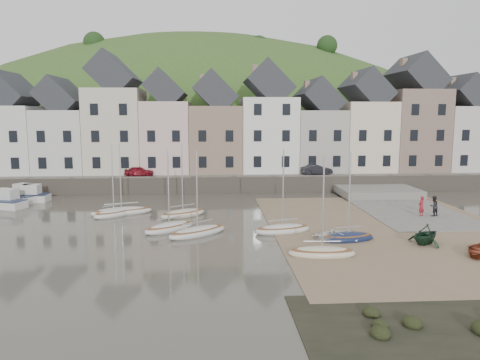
{
  "coord_description": "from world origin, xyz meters",
  "views": [
    {
      "loc": [
        -2.37,
        -32.3,
        8.56
      ],
      "look_at": [
        0.0,
        6.0,
        3.0
      ],
      "focal_mm": 34.03,
      "sensor_mm": 36.0,
      "label": 1
    }
  ],
  "objects": [
    {
      "name": "hillside",
      "position": [
        -5.0,
        60.0,
        -17.99
      ],
      "size": [
        134.4,
        84.0,
        84.0
      ],
      "color": "#355722",
      "rests_on": "ground"
    },
    {
      "name": "car_right",
      "position": [
        9.78,
        19.5,
        2.19
      ],
      "size": [
        3.64,
        1.5,
        1.17
      ],
      "primitive_type": "imported",
      "rotation": [
        0.0,
        0.0,
        1.64
      ],
      "color": "black",
      "rests_on": "quay_street"
    },
    {
      "name": "seawall",
      "position": [
        0.0,
        17.0,
        0.9
      ],
      "size": [
        70.0,
        1.2,
        1.8
      ],
      "primitive_type": "cube",
      "color": "slate",
      "rests_on": "ground"
    },
    {
      "name": "motorboat_0",
      "position": [
        -21.66,
        13.36,
        0.58
      ],
      "size": [
        5.41,
        4.03,
        1.7
      ],
      "color": "silver",
      "rests_on": "ground"
    },
    {
      "name": "sailboat_3",
      "position": [
        -5.57,
        0.79,
        0.26
      ],
      "size": [
        4.18,
        3.86,
        6.32
      ],
      "color": "silver",
      "rests_on": "ground"
    },
    {
      "name": "sailboat_6",
      "position": [
        2.73,
        -0.29,
        0.26
      ],
      "size": [
        4.45,
        2.43,
        6.32
      ],
      "color": "silver",
      "rests_on": "ground"
    },
    {
      "name": "townhouse_terrace",
      "position": [
        1.76,
        24.0,
        7.32
      ],
      "size": [
        61.05,
        8.0,
        13.93
      ],
      "color": "silver",
      "rests_on": "quay_land"
    },
    {
      "name": "slipway",
      "position": [
        15.0,
        8.0,
        0.06
      ],
      "size": [
        8.0,
        18.0,
        0.12
      ],
      "primitive_type": "cube",
      "color": "slate",
      "rests_on": "ground"
    },
    {
      "name": "shore_rocks",
      "position": [
        8.65,
        -15.21,
        0.12
      ],
      "size": [
        14.0,
        6.0,
        0.76
      ],
      "color": "black",
      "rests_on": "ground"
    },
    {
      "name": "rowboat_green",
      "position": [
        11.63,
        -4.0,
        0.74
      ],
      "size": [
        3.37,
        3.26,
        1.36
      ],
      "primitive_type": "imported",
      "rotation": [
        0.0,
        0.0,
        -1.01
      ],
      "color": "#163220",
      "rests_on": "beach"
    },
    {
      "name": "sailboat_7",
      "position": [
        4.24,
        -6.0,
        0.27
      ],
      "size": [
        4.19,
        1.79,
        6.32
      ],
      "color": "beige",
      "rests_on": "ground"
    },
    {
      "name": "person_dark",
      "position": [
        16.09,
        3.86,
        0.97
      ],
      "size": [
        1.01,
        0.93,
        1.69
      ],
      "primitive_type": "imported",
      "rotation": [
        0.0,
        0.0,
        3.57
      ],
      "color": "black",
      "rests_on": "slipway"
    },
    {
      "name": "sailboat_0",
      "position": [
        -10.22,
        6.72,
        0.26
      ],
      "size": [
        5.43,
        3.02,
        6.32
      ],
      "color": "silver",
      "rests_on": "ground"
    },
    {
      "name": "sailboat_5",
      "position": [
        6.82,
        -2.77,
        0.27
      ],
      "size": [
        3.96,
        2.17,
        6.32
      ],
      "color": "#152044",
      "rests_on": "ground"
    },
    {
      "name": "ground",
      "position": [
        0.0,
        0.0,
        0.0
      ],
      "size": [
        160.0,
        160.0,
        0.0
      ],
      "primitive_type": "plane",
      "color": "#4A453A",
      "rests_on": "ground"
    },
    {
      "name": "sailboat_1",
      "position": [
        -10.71,
        6.01,
        0.27
      ],
      "size": [
        3.77,
        3.73,
        6.32
      ],
      "color": "silver",
      "rests_on": "ground"
    },
    {
      "name": "sailboat_2",
      "position": [
        -4.87,
        5.49,
        0.27
      ],
      "size": [
        4.29,
        3.54,
        6.32
      ],
      "color": "beige",
      "rests_on": "ground"
    },
    {
      "name": "person_red",
      "position": [
        15.05,
        3.9,
        0.96
      ],
      "size": [
        0.73,
        0.67,
        1.68
      ],
      "primitive_type": "imported",
      "rotation": [
        0.0,
        0.0,
        3.71
      ],
      "color": "maroon",
      "rests_on": "slipway"
    },
    {
      "name": "quay_street",
      "position": [
        0.0,
        20.5,
        1.55
      ],
      "size": [
        70.0,
        7.0,
        0.1
      ],
      "primitive_type": "cube",
      "color": "slate",
      "rests_on": "quay_land"
    },
    {
      "name": "car_left",
      "position": [
        -10.66,
        19.5,
        2.15
      ],
      "size": [
        3.33,
        1.52,
        1.11
      ],
      "primitive_type": "imported",
      "rotation": [
        0.0,
        0.0,
        1.64
      ],
      "color": "maroon",
      "rests_on": "quay_street"
    },
    {
      "name": "beach",
      "position": [
        11.0,
        0.0,
        0.03
      ],
      "size": [
        18.0,
        26.0,
        0.06
      ],
      "primitive_type": "cube",
      "color": "#7E664D",
      "rests_on": "ground"
    },
    {
      "name": "rowboat_white",
      "position": [
        5.86,
        -2.63,
        0.41
      ],
      "size": [
        3.9,
        3.21,
        0.7
      ],
      "primitive_type": "imported",
      "rotation": [
        0.0,
        0.0,
        -1.31
      ],
      "color": "white",
      "rests_on": "beach"
    },
    {
      "name": "quay_land",
      "position": [
        0.0,
        32.0,
        0.75
      ],
      "size": [
        90.0,
        30.0,
        1.5
      ],
      "primitive_type": "cube",
      "color": "#355722",
      "rests_on": "ground"
    },
    {
      "name": "sailboat_4",
      "position": [
        -3.45,
        -0.6,
        0.26
      ],
      "size": [
        4.72,
        4.03,
        6.32
      ],
      "color": "silver",
      "rests_on": "ground"
    },
    {
      "name": "motorboat_2",
      "position": [
        -20.79,
        13.15,
        0.58
      ],
      "size": [
        4.76,
        1.94,
        1.7
      ],
      "color": "silver",
      "rests_on": "ground"
    }
  ]
}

